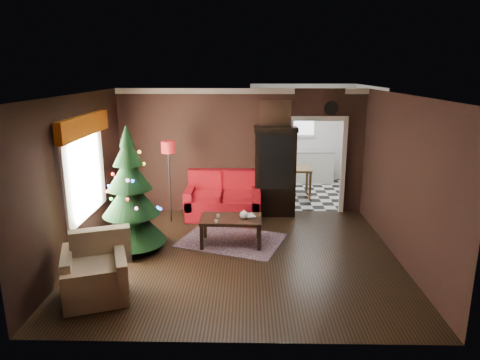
{
  "coord_description": "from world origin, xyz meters",
  "views": [
    {
      "loc": [
        0.16,
        -7.01,
        3.2
      ],
      "look_at": [
        0.0,
        0.9,
        1.15
      ],
      "focal_mm": 32.07,
      "sensor_mm": 36.0,
      "label": 1
    }
  ],
  "objects_px": {
    "curio_cabinet": "(275,173)",
    "coffee_table": "(231,231)",
    "wall_clock": "(331,108)",
    "kitchen_table": "(296,182)",
    "loveseat": "(223,195)",
    "floor_lamp": "(170,184)",
    "teapot": "(244,215)",
    "christmas_tree": "(130,194)",
    "armchair": "(94,268)"
  },
  "relations": [
    {
      "from": "coffee_table",
      "to": "kitchen_table",
      "type": "height_order",
      "value": "kitchen_table"
    },
    {
      "from": "teapot",
      "to": "coffee_table",
      "type": "bearing_deg",
      "value": 165.72
    },
    {
      "from": "armchair",
      "to": "loveseat",
      "type": "bearing_deg",
      "value": 45.49
    },
    {
      "from": "armchair",
      "to": "floor_lamp",
      "type": "bearing_deg",
      "value": 61.06
    },
    {
      "from": "loveseat",
      "to": "teapot",
      "type": "bearing_deg",
      "value": -73.19
    },
    {
      "from": "christmas_tree",
      "to": "kitchen_table",
      "type": "relative_size",
      "value": 3.08
    },
    {
      "from": "christmas_tree",
      "to": "wall_clock",
      "type": "xyz_separation_m",
      "value": [
        3.89,
        2.18,
        1.33
      ]
    },
    {
      "from": "teapot",
      "to": "christmas_tree",
      "type": "bearing_deg",
      "value": -174.69
    },
    {
      "from": "loveseat",
      "to": "armchair",
      "type": "bearing_deg",
      "value": -114.74
    },
    {
      "from": "coffee_table",
      "to": "curio_cabinet",
      "type": "bearing_deg",
      "value": 62.48
    },
    {
      "from": "floor_lamp",
      "to": "armchair",
      "type": "relative_size",
      "value": 1.99
    },
    {
      "from": "christmas_tree",
      "to": "wall_clock",
      "type": "bearing_deg",
      "value": 29.2
    },
    {
      "from": "armchair",
      "to": "teapot",
      "type": "distance_m",
      "value": 2.86
    },
    {
      "from": "curio_cabinet",
      "to": "wall_clock",
      "type": "relative_size",
      "value": 5.94
    },
    {
      "from": "wall_clock",
      "to": "kitchen_table",
      "type": "relative_size",
      "value": 0.43
    },
    {
      "from": "curio_cabinet",
      "to": "coffee_table",
      "type": "distance_m",
      "value": 2.09
    },
    {
      "from": "kitchen_table",
      "to": "loveseat",
      "type": "bearing_deg",
      "value": -137.49
    },
    {
      "from": "wall_clock",
      "to": "kitchen_table",
      "type": "distance_m",
      "value": 2.43
    },
    {
      "from": "curio_cabinet",
      "to": "floor_lamp",
      "type": "bearing_deg",
      "value": -166.46
    },
    {
      "from": "christmas_tree",
      "to": "wall_clock",
      "type": "height_order",
      "value": "wall_clock"
    },
    {
      "from": "loveseat",
      "to": "armchair",
      "type": "height_order",
      "value": "loveseat"
    },
    {
      "from": "curio_cabinet",
      "to": "coffee_table",
      "type": "bearing_deg",
      "value": -117.52
    },
    {
      "from": "kitchen_table",
      "to": "coffee_table",
      "type": "bearing_deg",
      "value": -116.15
    },
    {
      "from": "loveseat",
      "to": "wall_clock",
      "type": "distance_m",
      "value": 3.04
    },
    {
      "from": "armchair",
      "to": "christmas_tree",
      "type": "bearing_deg",
      "value": 67.61
    },
    {
      "from": "coffee_table",
      "to": "wall_clock",
      "type": "relative_size",
      "value": 3.53
    },
    {
      "from": "coffee_table",
      "to": "kitchen_table",
      "type": "bearing_deg",
      "value": 63.85
    },
    {
      "from": "floor_lamp",
      "to": "coffee_table",
      "type": "bearing_deg",
      "value": -41.78
    },
    {
      "from": "floor_lamp",
      "to": "coffee_table",
      "type": "xyz_separation_m",
      "value": [
        1.35,
        -1.2,
        -0.57
      ]
    },
    {
      "from": "coffee_table",
      "to": "wall_clock",
      "type": "bearing_deg",
      "value": 42.4
    },
    {
      "from": "teapot",
      "to": "kitchen_table",
      "type": "distance_m",
      "value": 3.5
    },
    {
      "from": "coffee_table",
      "to": "christmas_tree",
      "type": "bearing_deg",
      "value": -172.05
    },
    {
      "from": "loveseat",
      "to": "kitchen_table",
      "type": "relative_size",
      "value": 2.27
    },
    {
      "from": "christmas_tree",
      "to": "coffee_table",
      "type": "bearing_deg",
      "value": 7.95
    },
    {
      "from": "armchair",
      "to": "coffee_table",
      "type": "xyz_separation_m",
      "value": [
        1.86,
        2.0,
        -0.2
      ]
    },
    {
      "from": "loveseat",
      "to": "christmas_tree",
      "type": "distance_m",
      "value": 2.42
    },
    {
      "from": "kitchen_table",
      "to": "curio_cabinet",
      "type": "bearing_deg",
      "value": -114.44
    },
    {
      "from": "teapot",
      "to": "kitchen_table",
      "type": "height_order",
      "value": "kitchen_table"
    },
    {
      "from": "teapot",
      "to": "kitchen_table",
      "type": "xyz_separation_m",
      "value": [
        1.32,
        3.24,
        -0.23
      ]
    },
    {
      "from": "floor_lamp",
      "to": "wall_clock",
      "type": "relative_size",
      "value": 5.79
    },
    {
      "from": "teapot",
      "to": "wall_clock",
      "type": "height_order",
      "value": "wall_clock"
    },
    {
      "from": "loveseat",
      "to": "teapot",
      "type": "relative_size",
      "value": 9.67
    },
    {
      "from": "curio_cabinet",
      "to": "coffee_table",
      "type": "height_order",
      "value": "curio_cabinet"
    },
    {
      "from": "wall_clock",
      "to": "floor_lamp",
      "type": "bearing_deg",
      "value": -168.18
    },
    {
      "from": "loveseat",
      "to": "kitchen_table",
      "type": "distance_m",
      "value": 2.45
    },
    {
      "from": "loveseat",
      "to": "wall_clock",
      "type": "relative_size",
      "value": 5.31
    },
    {
      "from": "christmas_tree",
      "to": "armchair",
      "type": "bearing_deg",
      "value": -92.62
    },
    {
      "from": "teapot",
      "to": "armchair",
      "type": "bearing_deg",
      "value": -137.38
    },
    {
      "from": "curio_cabinet",
      "to": "wall_clock",
      "type": "xyz_separation_m",
      "value": [
        1.2,
        0.18,
        1.43
      ]
    },
    {
      "from": "armchair",
      "to": "kitchen_table",
      "type": "xyz_separation_m",
      "value": [
        3.42,
        5.17,
        -0.09
      ]
    }
  ]
}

